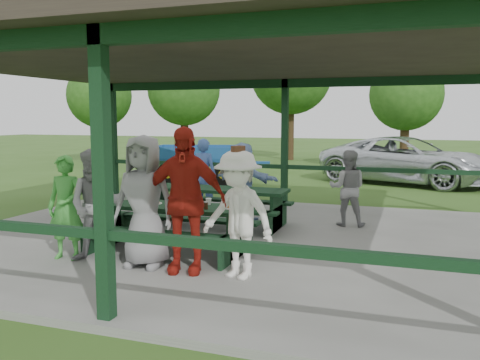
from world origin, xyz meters
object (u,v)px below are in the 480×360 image
at_px(picnic_table_near, 169,222).
at_px(contestant_white_fedora, 238,214).
at_px(picnic_table_far, 215,202).
at_px(pickup_truck, 407,160).
at_px(spectator_blue, 204,175).
at_px(contestant_green, 66,207).
at_px(spectator_grey, 348,188).
at_px(contestant_red, 184,200).
at_px(farm_trailer, 199,163).
at_px(spectator_lblue, 243,181).
at_px(contestant_grey_left, 96,206).
at_px(contestant_grey_mid, 144,201).

relative_size(picnic_table_near, contestant_white_fedora, 1.49).
height_order(picnic_table_far, pickup_truck, pickup_truck).
bearing_deg(spectator_blue, contestant_green, 88.73).
bearing_deg(spectator_grey, contestant_red, 60.15).
distance_m(contestant_red, farm_trailer, 10.31).
relative_size(picnic_table_far, farm_trailer, 0.72).
relative_size(contestant_red, spectator_lblue, 1.24).
bearing_deg(farm_trailer, spectator_grey, -60.17).
relative_size(picnic_table_far, spectator_grey, 1.89).
xyz_separation_m(picnic_table_near, spectator_lblue, (0.28, 2.77, 0.33)).
bearing_deg(spectator_grey, contestant_white_fedora, 70.75).
xyz_separation_m(picnic_table_near, spectator_grey, (2.38, 2.89, 0.26)).
distance_m(contestant_green, pickup_truck, 12.44).
height_order(picnic_table_near, spectator_grey, spectator_grey).
relative_size(contestant_white_fedora, pickup_truck, 0.31).
height_order(spectator_grey, farm_trailer, spectator_grey).
height_order(contestant_red, farm_trailer, contestant_red).
bearing_deg(spectator_grey, contestant_grey_left, 44.82).
distance_m(contestant_green, farm_trailer, 9.72).
height_order(spectator_lblue, spectator_grey, spectator_lblue).
relative_size(contestant_grey_mid, spectator_blue, 1.14).
xyz_separation_m(spectator_blue, spectator_grey, (3.27, -0.58, -0.08)).
bearing_deg(farm_trailer, picnic_table_far, -78.55).
distance_m(contestant_white_fedora, spectator_grey, 3.86).
height_order(contestant_red, spectator_lblue, contestant_red).
xyz_separation_m(picnic_table_near, spectator_blue, (-0.89, 3.48, 0.34)).
distance_m(contestant_grey_mid, farm_trailer, 10.04).
height_order(contestant_grey_mid, pickup_truck, contestant_grey_mid).
height_order(contestant_grey_left, farm_trailer, contestant_grey_left).
xyz_separation_m(contestant_green, spectator_blue, (0.37, 4.31, 0.04)).
height_order(spectator_grey, pickup_truck, spectator_grey).
relative_size(contestant_grey_left, spectator_grey, 1.12).
distance_m(picnic_table_far, contestant_white_fedora, 3.23).
xyz_separation_m(contestant_grey_mid, pickup_truck, (3.31, 11.52, -0.25)).
relative_size(picnic_table_near, contestant_red, 1.31).
bearing_deg(picnic_table_far, spectator_grey, 20.36).
distance_m(picnic_table_far, farm_trailer, 7.42).
height_order(picnic_table_far, contestant_red, contestant_red).
height_order(contestant_green, contestant_grey_left, contestant_grey_left).
bearing_deg(contestant_green, pickup_truck, 60.10).
bearing_deg(contestant_green, contestant_white_fedora, -8.53).
relative_size(contestant_grey_mid, spectator_grey, 1.26).
relative_size(contestant_white_fedora, spectator_lblue, 1.08).
relative_size(contestant_grey_left, contestant_white_fedora, 0.95).
distance_m(contestant_grey_left, pickup_truck, 12.25).
bearing_deg(contestant_grey_mid, pickup_truck, 71.94).
distance_m(contestant_red, contestant_white_fedora, 0.79).
bearing_deg(picnic_table_far, contestant_red, -76.42).
height_order(contestant_green, contestant_red, contestant_red).
xyz_separation_m(spectator_lblue, farm_trailer, (-3.56, 5.90, -0.23)).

